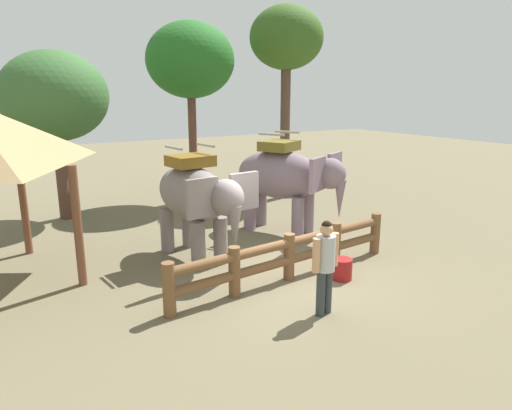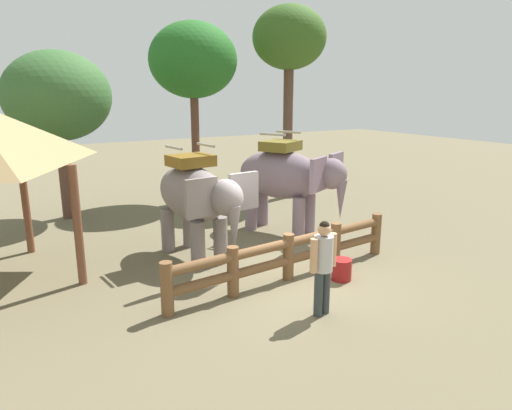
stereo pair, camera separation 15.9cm
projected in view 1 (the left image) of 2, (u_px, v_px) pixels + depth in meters
ground_plane at (287, 278)px, 10.33m from camera, size 60.00×60.00×0.00m
log_fence at (289, 254)px, 10.11m from camera, size 5.99×0.76×1.05m
elephant_near_left at (196, 197)px, 11.12m from camera, size 1.86×3.31×2.81m
elephant_center at (286, 177)px, 13.28m from camera, size 2.69×3.44×2.93m
tourist_woman_in_black at (325, 261)px, 8.43m from camera, size 0.63×0.40×1.81m
tree_far_left at (286, 41)px, 16.79m from camera, size 2.69×2.69×7.07m
tree_back_center at (190, 61)px, 16.49m from camera, size 3.15×3.15×6.46m
tree_far_right at (54, 97)px, 14.21m from camera, size 3.25×3.25×5.27m
feed_bucket at (342, 269)px, 10.20m from camera, size 0.44×0.44×0.47m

